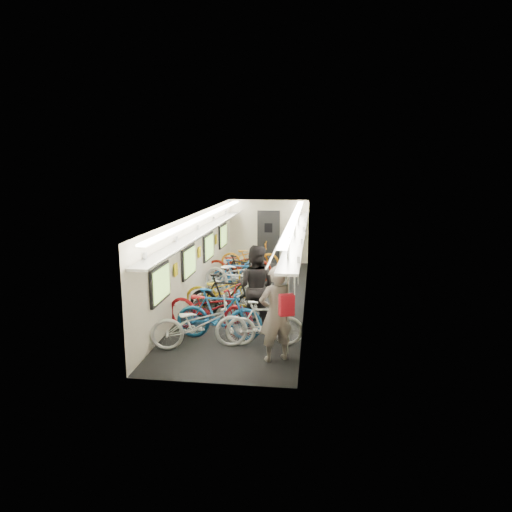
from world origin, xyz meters
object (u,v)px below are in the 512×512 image
(bicycle_1, at_px, (219,314))
(backpack, at_px, (287,305))
(bicycle_0, at_px, (200,324))
(passenger_mid, at_px, (255,287))
(passenger_near, at_px, (276,314))

(bicycle_1, distance_m, backpack, 2.23)
(bicycle_0, bearing_deg, backpack, -132.70)
(passenger_mid, bearing_deg, passenger_near, 120.24)
(bicycle_1, xyz_separation_m, passenger_mid, (0.67, 0.84, 0.40))
(bicycle_1, relative_size, backpack, 4.92)
(bicycle_0, distance_m, passenger_near, 1.68)
(passenger_near, bearing_deg, bicycle_0, -41.95)
(bicycle_1, bearing_deg, passenger_near, -123.67)
(bicycle_1, xyz_separation_m, passenger_near, (1.29, -0.91, 0.36))
(passenger_near, bearing_deg, bicycle_1, -63.62)
(bicycle_0, relative_size, passenger_mid, 1.02)
(passenger_mid, bearing_deg, backpack, 121.19)
(bicycle_0, height_order, backpack, backpack)
(passenger_near, relative_size, passenger_mid, 0.96)
(bicycle_0, xyz_separation_m, backpack, (1.82, -0.92, 0.76))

